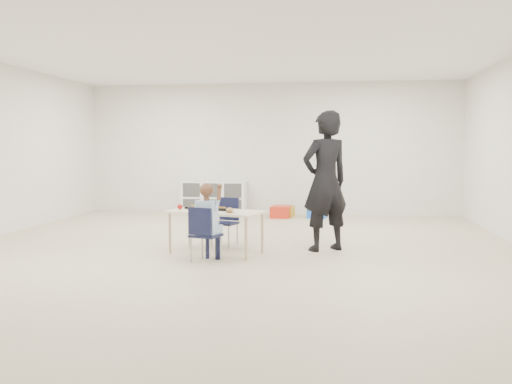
# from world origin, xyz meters

# --- Properties ---
(room) EXTENTS (9.00, 9.02, 2.80)m
(room) POSITION_xyz_m (0.00, 0.00, 1.40)
(room) COLOR beige
(room) RESTS_ON ground
(table) EXTENTS (1.38, 0.95, 0.58)m
(table) POSITION_xyz_m (-0.19, -0.05, 0.29)
(table) COLOR #F3E4C2
(table) RESTS_ON ground
(chair_near) EXTENTS (0.41, 0.40, 0.69)m
(chair_near) POSITION_xyz_m (-0.19, -0.60, 0.35)
(chair_near) COLOR black
(chair_near) RESTS_ON ground
(chair_far) EXTENTS (0.41, 0.40, 0.69)m
(chair_far) POSITION_xyz_m (-0.18, 0.51, 0.35)
(chair_far) COLOR black
(chair_far) RESTS_ON ground
(child) EXTENTS (0.57, 0.57, 1.09)m
(child) POSITION_xyz_m (-0.19, -0.60, 0.55)
(child) COLOR #99B3D0
(child) RESTS_ON chair_near
(lunch_tray_near) EXTENTS (0.26, 0.21, 0.03)m
(lunch_tray_near) POSITION_xyz_m (-0.10, -0.01, 0.59)
(lunch_tray_near) COLOR black
(lunch_tray_near) RESTS_ON table
(lunch_tray_far) EXTENTS (0.26, 0.21, 0.03)m
(lunch_tray_far) POSITION_xyz_m (-0.54, 0.14, 0.59)
(lunch_tray_far) COLOR black
(lunch_tray_far) RESTS_ON table
(milk_carton) EXTENTS (0.09, 0.09, 0.10)m
(milk_carton) POSITION_xyz_m (-0.21, -0.17, 0.63)
(milk_carton) COLOR white
(milk_carton) RESTS_ON table
(bread_roll) EXTENTS (0.09, 0.09, 0.07)m
(bread_roll) POSITION_xyz_m (0.04, -0.24, 0.61)
(bread_roll) COLOR #B67F4A
(bread_roll) RESTS_ON table
(apple_near) EXTENTS (0.07, 0.07, 0.07)m
(apple_near) POSITION_xyz_m (-0.25, 0.04, 0.61)
(apple_near) COLOR #9F100E
(apple_near) RESTS_ON table
(apple_far) EXTENTS (0.07, 0.07, 0.07)m
(apple_far) POSITION_xyz_m (-0.71, 0.03, 0.61)
(apple_far) COLOR #9F100E
(apple_far) RESTS_ON table
(cubby_shelf) EXTENTS (1.40, 0.40, 0.70)m
(cubby_shelf) POSITION_xyz_m (-1.20, 4.28, 0.35)
(cubby_shelf) COLOR white
(cubby_shelf) RESTS_ON ground
(adult) EXTENTS (0.84, 0.77, 1.92)m
(adult) POSITION_xyz_m (1.26, 0.36, 0.96)
(adult) COLOR black
(adult) RESTS_ON ground
(bin_red) EXTENTS (0.42, 0.51, 0.24)m
(bin_red) POSITION_xyz_m (0.30, 3.84, 0.12)
(bin_red) COLOR red
(bin_red) RESTS_ON ground
(bin_yellow) EXTENTS (0.38, 0.46, 0.21)m
(bin_yellow) POSITION_xyz_m (0.38, 3.98, 0.10)
(bin_yellow) COLOR gold
(bin_yellow) RESTS_ON ground
(bin_blue) EXTENTS (0.42, 0.51, 0.23)m
(bin_blue) POSITION_xyz_m (1.04, 3.94, 0.11)
(bin_blue) COLOR blue
(bin_blue) RESTS_ON ground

